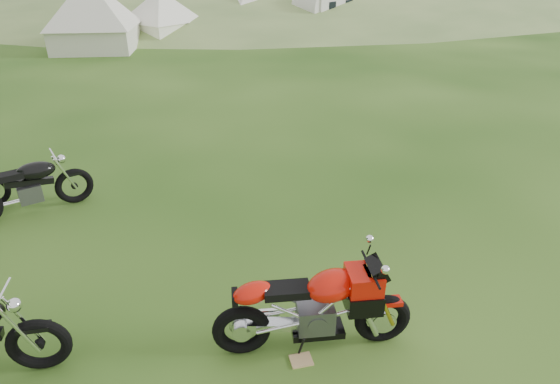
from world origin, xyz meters
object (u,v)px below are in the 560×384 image
tent_left (93,16)px  tent_right (248,8)px  caravan (328,11)px  vintage_moto_b (27,186)px  plywood_board (301,360)px  sport_motorcycle (314,302)px  tent_mid (162,13)px

tent_left → tent_right: (8.35, 1.77, -0.27)m
caravan → vintage_moto_b: bearing=-154.6°
plywood_board → vintage_moto_b: bearing=115.5°
plywood_board → tent_right: size_ratio=0.09×
vintage_moto_b → tent_right: (11.95, 16.70, 0.63)m
vintage_moto_b → tent_left: (3.60, 14.92, 0.91)m
tent_left → tent_right: bearing=35.1°
vintage_moto_b → tent_right: tent_right is taller
sport_motorcycle → tent_left: 19.89m
tent_right → caravan: size_ratio=0.63×
tent_mid → tent_right: tent_mid is taller
tent_left → caravan: 12.42m
plywood_board → caravan: caravan is taller
vintage_moto_b → tent_right: size_ratio=0.76×
plywood_board → tent_right: 23.78m
vintage_moto_b → tent_mid: 17.79m
vintage_moto_b → caravan: bearing=37.3°
tent_left → tent_mid: bearing=45.1°
plywood_board → tent_mid: tent_mid is taller
tent_right → tent_left: bearing=-169.1°
tent_right → caravan: 4.48m
caravan → plywood_board: bearing=-141.7°
vintage_moto_b → tent_right: 20.54m
tent_left → tent_mid: size_ratio=1.18×
plywood_board → tent_mid: (4.63, 21.39, 1.22)m
sport_motorcycle → tent_right: (9.30, 21.62, 0.52)m
plywood_board → caravan: bearing=55.6°
tent_left → caravan: bearing=22.5°
vintage_moto_b → tent_right: bearing=49.0°
sport_motorcycle → plywood_board: bearing=-126.9°
sport_motorcycle → tent_right: size_ratio=0.80×
vintage_moto_b → plywood_board: bearing=-69.9°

